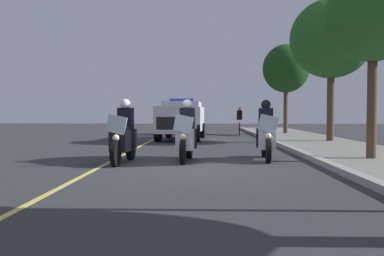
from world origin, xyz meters
TOP-DOWN VIEW (x-y plane):
  - ground_plane at (0.00, 0.00)m, footprint 80.00×80.00m
  - curb_strip at (0.00, 3.40)m, footprint 48.00×0.24m
  - lane_stripe_center at (0.00, -2.22)m, footprint 48.00×0.12m
  - police_motorcycle_lead_left at (-0.70, -1.79)m, footprint 2.14×0.62m
  - police_motorcycle_lead_right at (-1.17, -0.14)m, footprint 2.14×0.62m
  - police_motorcycle_trailing at (-1.53, 2.12)m, footprint 2.14×0.62m
  - police_suv at (-10.23, -0.79)m, footprint 5.02×2.36m
  - cyclist_background at (-14.19, 2.43)m, footprint 1.76×0.34m
  - tree_mid_block at (-1.20, 4.94)m, footprint 2.62×2.62m
  - tree_far_back at (-8.24, 5.97)m, footprint 3.62×3.62m
  - tree_behind_suv at (-14.97, 5.31)m, footprint 2.82×2.82m

SIDE VIEW (x-z plane):
  - ground_plane at x=0.00m, z-range 0.00..0.00m
  - lane_stripe_center at x=0.00m, z-range 0.00..0.01m
  - curb_strip at x=0.00m, z-range 0.00..0.15m
  - police_motorcycle_lead_left at x=-0.70m, z-range -0.16..1.56m
  - police_motorcycle_lead_right at x=-1.17m, z-range -0.16..1.56m
  - police_motorcycle_trailing at x=-1.53m, z-range -0.16..1.56m
  - cyclist_background at x=-14.19m, z-range 0.00..1.69m
  - police_suv at x=-10.23m, z-range 0.04..2.09m
  - tree_mid_block at x=-1.20m, z-range 1.40..6.47m
  - tree_behind_suv at x=-14.97m, z-range 1.32..6.72m
  - tree_far_back at x=-8.24m, z-range 1.47..7.75m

